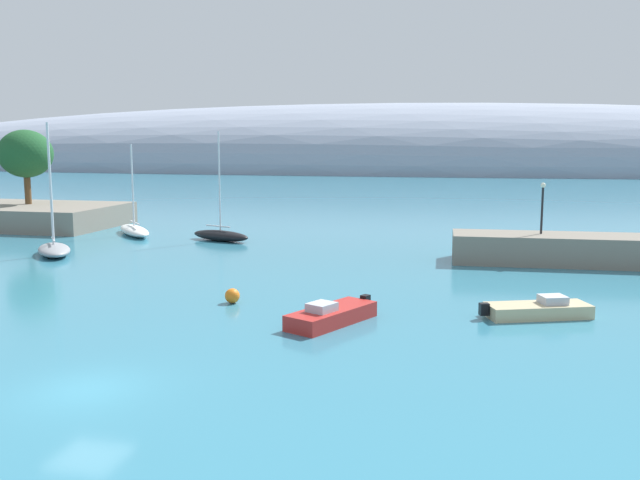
% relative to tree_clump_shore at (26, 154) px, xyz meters
% --- Properties ---
extents(water, '(600.00, 600.00, 0.00)m').
position_rel_tree_clump_shore_xyz_m(water, '(31.97, -40.89, -7.28)').
color(water, teal).
rests_on(water, ground).
extents(shore_outcrop, '(18.48, 11.88, 2.17)m').
position_rel_tree_clump_shore_xyz_m(shore_outcrop, '(0.22, -0.86, -6.19)').
color(shore_outcrop, gray).
rests_on(shore_outcrop, ground).
extents(tree_clump_shore, '(5.39, 5.39, 7.56)m').
position_rel_tree_clump_shore_xyz_m(tree_clump_shore, '(0.00, 0.00, 0.00)').
color(tree_clump_shore, brown).
rests_on(tree_clump_shore, shore_outcrop).
extents(breakwater_rocks, '(21.84, 5.32, 2.06)m').
position_rel_tree_clump_shore_xyz_m(breakwater_rocks, '(54.12, -11.05, -6.25)').
color(breakwater_rocks, gray).
rests_on(breakwater_rocks, ground).
extents(distant_ridge, '(390.33, 73.40, 39.34)m').
position_rel_tree_clump_shore_xyz_m(distant_ridge, '(14.21, 142.32, -7.28)').
color(distant_ridge, '#8E99AD').
rests_on(distant_ridge, ground).
extents(sailboat_white_near_shore, '(6.49, 7.03, 8.29)m').
position_rel_tree_clump_shore_xyz_m(sailboat_white_near_shore, '(14.28, -4.56, -6.79)').
color(sailboat_white_near_shore, white).
rests_on(sailboat_white_near_shore, water).
extents(sailboat_grey_mid_mooring, '(5.35, 5.95, 9.94)m').
position_rel_tree_clump_shore_xyz_m(sailboat_grey_mid_mooring, '(13.86, -16.17, -6.72)').
color(sailboat_grey_mid_mooring, gray).
rests_on(sailboat_grey_mid_mooring, water).
extents(sailboat_black_outer_mooring, '(6.24, 3.71, 9.40)m').
position_rel_tree_clump_shore_xyz_m(sailboat_black_outer_mooring, '(23.34, -6.17, -6.74)').
color(sailboat_black_outer_mooring, black).
rests_on(sailboat_black_outer_mooring, water).
extents(motorboat_sand_foreground, '(5.50, 3.42, 1.05)m').
position_rel_tree_clump_shore_xyz_m(motorboat_sand_foreground, '(48.03, -26.99, -6.90)').
color(motorboat_sand_foreground, '#C6B284').
rests_on(motorboat_sand_foreground, water).
extents(motorboat_red_alongside_breakwater, '(3.77, 5.39, 1.14)m').
position_rel_tree_clump_shore_xyz_m(motorboat_red_alongside_breakwater, '(38.41, -30.47, -6.86)').
color(motorboat_red_alongside_breakwater, red).
rests_on(motorboat_red_alongside_breakwater, water).
extents(mooring_buoy_orange, '(0.80, 0.80, 0.80)m').
position_rel_tree_clump_shore_xyz_m(mooring_buoy_orange, '(32.40, -27.66, -6.88)').
color(mooring_buoy_orange, orange).
rests_on(mooring_buoy_orange, water).
extents(harbor_lamp_post, '(0.36, 0.36, 3.62)m').
position_rel_tree_clump_shore_xyz_m(harbor_lamp_post, '(49.40, -10.98, -2.94)').
color(harbor_lamp_post, black).
rests_on(harbor_lamp_post, breakwater_rocks).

